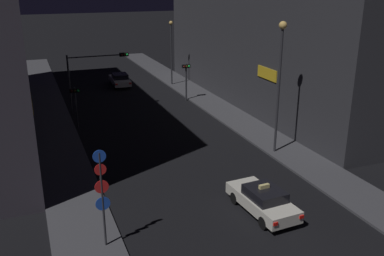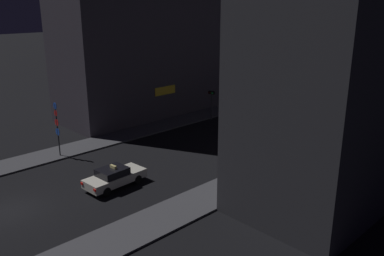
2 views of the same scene
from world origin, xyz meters
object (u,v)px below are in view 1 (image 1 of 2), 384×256
Objects in this scene: traffic_light_right_kerb at (186,74)px; traffic_light_left_kerb at (75,99)px; traffic_light_overhead at (93,70)px; far_car at (120,80)px; street_lamp_near_block at (280,67)px; taxi at (263,200)px; street_lamp_far_block at (171,46)px; sign_pole_left at (102,192)px.

traffic_light_left_kerb is at bearing -158.87° from traffic_light_right_kerb.
traffic_light_overhead reaches higher than traffic_light_right_kerb.
far_car is 14.36m from traffic_light_left_kerb.
traffic_light_overhead is 17.54m from street_lamp_near_block.
taxi is 18.83m from traffic_light_left_kerb.
street_lamp_far_block is (-0.06, 21.67, -1.55)m from street_lamp_near_block.
traffic_light_overhead reaches higher than traffic_light_left_kerb.
traffic_light_overhead is 1.47× the size of traffic_light_right_kerb.
traffic_light_overhead reaches higher than sign_pole_left.
traffic_light_left_kerb is at bearing 112.11° from taxi.
traffic_light_right_kerb is at bearing 60.90° from sign_pole_left.
traffic_light_overhead is 4.51m from traffic_light_left_kerb.
traffic_light_right_kerb is at bearing -96.73° from street_lamp_far_block.
traffic_light_right_kerb is at bearing 93.28° from street_lamp_near_block.
taxi is 1.01× the size of far_car.
far_car is 1.37× the size of traffic_light_left_kerb.
traffic_light_left_kerb is at bearing -119.81° from traffic_light_overhead.
street_lamp_far_block reaches higher than traffic_light_left_kerb.
street_lamp_near_block is (0.86, -14.95, 3.37)m from traffic_light_right_kerb.
far_car is at bearing 162.30° from street_lamp_far_block.
traffic_light_left_kerb is 0.89× the size of traffic_light_right_kerb.
traffic_light_right_kerb reaches higher than taxi.
street_lamp_far_block reaches higher than traffic_light_right_kerb.
traffic_light_right_kerb is 7.00m from street_lamp_far_block.
taxi is at bearing -67.89° from traffic_light_left_kerb.
street_lamp_near_block is 1.26× the size of street_lamp_far_block.
street_lamp_far_block is at bearing 42.79° from traffic_light_left_kerb.
sign_pole_left reaches higher than taxi.
street_lamp_far_block is (5.55, -1.77, 3.73)m from far_car.
traffic_light_left_kerb is 16.33m from street_lamp_far_block.
traffic_light_left_kerb is at bearing -137.21° from street_lamp_far_block.
street_lamp_near_block is at bearing -89.83° from street_lamp_far_block.
traffic_light_left_kerb reaches higher than taxi.
street_lamp_near_block is at bearing -55.60° from traffic_light_overhead.
far_car is at bearing 103.48° from street_lamp_near_block.
traffic_light_left_kerb is 16.42m from street_lamp_near_block.
sign_pole_left is (-7.36, -30.26, 2.06)m from far_car.
sign_pole_left is 0.66× the size of street_lamp_far_block.
taxi is 0.99× the size of sign_pole_left.
traffic_light_left_kerb is at bearing 86.66° from sign_pole_left.
sign_pole_left is 31.32m from street_lamp_far_block.
traffic_light_left_kerb is at bearing 138.26° from street_lamp_near_block.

